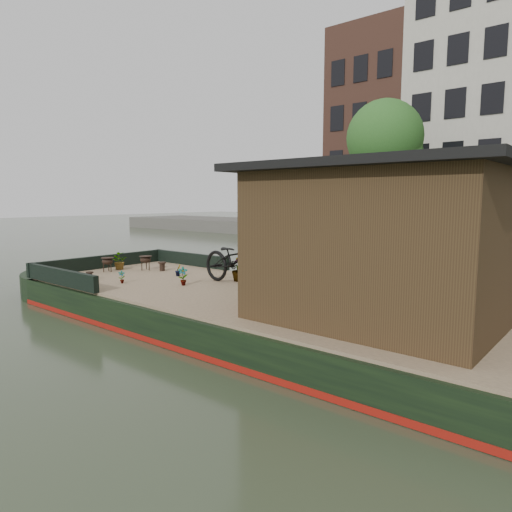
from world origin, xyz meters
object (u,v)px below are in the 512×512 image
Objects in this scene: brazier_front at (108,265)px; brazier_rear at (146,263)px; cabin at (383,241)px; potted_plant_a at (183,276)px; dinghy at (314,250)px; bicycle at (237,260)px.

brazier_rear is (0.52, 0.81, 0.00)m from brazier_front.
cabin is 7.52m from brazier_front.
potted_plant_a is 11.12m from dinghy.
bicycle is 3.92m from brazier_front.
brazier_rear is (-2.43, 0.81, -0.01)m from potted_plant_a.
cabin reaches higher than dinghy.
dinghy is at bearing 29.24° from bicycle.
brazier_rear is 9.83m from dinghy.
cabin is 10.55× the size of brazier_rear.
bicycle reaches higher than dinghy.
bicycle is at bearing 171.18° from cabin.
potted_plant_a is 2.56m from brazier_rear.
brazier_rear is at bearing 57.43° from brazier_front.
dinghy is at bearing 92.46° from brazier_front.
brazier_front is 0.98× the size of brazier_rear.
brazier_front is at bearing 176.44° from dinghy.
cabin is at bearing 1.89° from brazier_front.
potted_plant_a is 0.15× the size of dinghy.
cabin reaches higher than bicycle.
cabin is at bearing -4.70° from brazier_rear.
brazier_rear is at bearing 161.50° from potted_plant_a.
potted_plant_a reaches higher than brazier_front.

